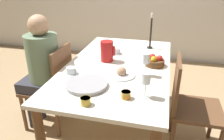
% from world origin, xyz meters
% --- Properties ---
extents(ground_plane, '(20.00, 20.00, 0.00)m').
position_xyz_m(ground_plane, '(0.00, 0.00, 0.00)').
color(ground_plane, tan).
extents(dining_table, '(0.93, 1.62, 0.72)m').
position_xyz_m(dining_table, '(0.00, 0.00, 0.62)').
color(dining_table, silver).
rests_on(dining_table, ground_plane).
extents(chair_person_side, '(0.42, 0.42, 0.87)m').
position_xyz_m(chair_person_side, '(-0.65, -0.09, 0.46)').
color(chair_person_side, brown).
rests_on(chair_person_side, ground_plane).
extents(chair_opposite, '(0.42, 0.42, 0.87)m').
position_xyz_m(chair_opposite, '(0.65, -0.12, 0.46)').
color(chair_opposite, brown).
rests_on(chair_opposite, ground_plane).
extents(person_seated, '(0.39, 0.41, 1.17)m').
position_xyz_m(person_seated, '(-0.74, -0.11, 0.69)').
color(person_seated, '#33333D').
rests_on(person_seated, ground_plane).
extents(red_pitcher, '(0.15, 0.12, 0.19)m').
position_xyz_m(red_pitcher, '(-0.12, 0.06, 0.82)').
color(red_pitcher, red).
rests_on(red_pitcher, dining_table).
extents(wine_glass_water, '(0.06, 0.06, 0.19)m').
position_xyz_m(wine_glass_water, '(0.26, -0.17, 0.86)').
color(wine_glass_water, white).
rests_on(wine_glass_water, dining_table).
extents(wine_glass_juice, '(0.06, 0.06, 0.18)m').
position_xyz_m(wine_glass_juice, '(0.30, -0.51, 0.85)').
color(wine_glass_juice, white).
rests_on(wine_glass_juice, dining_table).
extents(teacup_near_person, '(0.13, 0.13, 0.06)m').
position_xyz_m(teacup_near_person, '(-0.34, -0.30, 0.75)').
color(teacup_near_person, silver).
rests_on(teacup_near_person, dining_table).
extents(teacup_across, '(0.13, 0.13, 0.06)m').
position_xyz_m(teacup_across, '(-0.09, 0.26, 0.75)').
color(teacup_across, silver).
rests_on(teacup_across, dining_table).
extents(serving_tray, '(0.31, 0.31, 0.03)m').
position_xyz_m(serving_tray, '(-0.14, -0.47, 0.74)').
color(serving_tray, '#9E9EA3').
rests_on(serving_tray, dining_table).
extents(bread_plate, '(0.22, 0.22, 0.08)m').
position_xyz_m(bread_plate, '(0.08, -0.23, 0.74)').
color(bread_plate, silver).
rests_on(bread_plate, dining_table).
extents(jam_jar_amber, '(0.07, 0.07, 0.05)m').
position_xyz_m(jam_jar_amber, '(-0.06, -0.70, 0.75)').
color(jam_jar_amber, gold).
rests_on(jam_jar_amber, dining_table).
extents(jam_jar_red, '(0.07, 0.07, 0.05)m').
position_xyz_m(jam_jar_red, '(0.18, -0.56, 0.75)').
color(jam_jar_red, '#C67A1E').
rests_on(jam_jar_red, dining_table).
extents(fruit_bowl, '(0.17, 0.17, 0.10)m').
position_xyz_m(fruit_bowl, '(0.33, 0.05, 0.76)').
color(fruit_bowl, brown).
rests_on(fruit_bowl, dining_table).
extents(candlestick_tall, '(0.06, 0.06, 0.38)m').
position_xyz_m(candlestick_tall, '(0.24, 0.53, 0.88)').
color(candlestick_tall, black).
rests_on(candlestick_tall, dining_table).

